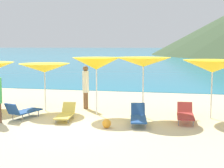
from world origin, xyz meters
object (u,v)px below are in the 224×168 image
lounge_chair_3 (138,116)px  lounge_chair_1 (66,114)px  umbrella_3 (143,62)px  beach_ball (107,124)px  umbrella_2 (96,64)px  umbrella_4 (213,66)px  lounge_chair_5 (23,111)px  beachgoer_2 (86,85)px  umbrella_1 (45,68)px  lounge_chair_4 (185,114)px

lounge_chair_3 → lounge_chair_1: bearing=170.4°
umbrella_3 → lounge_chair_1: size_ratio=1.61×
lounge_chair_3 → beach_ball: lounge_chair_3 is taller
umbrella_2 → beach_ball: 2.90m
umbrella_4 → lounge_chair_1: (-5.40, -1.41, -1.77)m
lounge_chair_3 → beach_ball: (-0.99, -0.76, -0.13)m
umbrella_3 → umbrella_4: bearing=7.1°
umbrella_2 → umbrella_3: (1.89, -0.08, 0.08)m
lounge_chair_5 → beach_ball: (3.48, -0.72, -0.15)m
lounge_chair_3 → beachgoer_2: beachgoer_2 is taller
umbrella_2 → umbrella_3: size_ratio=0.99×
umbrella_1 → lounge_chair_5: umbrella_1 is taller
lounge_chair_1 → beachgoer_2: bearing=81.2°
lounge_chair_1 → beach_ball: lounge_chair_1 is taller
beach_ball → umbrella_2: bearing=113.6°
umbrella_2 → lounge_chair_1: umbrella_2 is taller
umbrella_2 → lounge_chair_5: 3.41m
umbrella_2 → lounge_chair_5: size_ratio=1.46×
umbrella_4 → lounge_chair_1: 5.85m
umbrella_1 → lounge_chair_1: bearing=-45.2°
umbrella_2 → umbrella_4: bearing=3.0°
lounge_chair_3 → lounge_chair_4: bearing=11.9°
umbrella_2 → lounge_chair_3: 2.86m
beachgoer_2 → umbrella_2: bearing=-68.5°
umbrella_4 → lounge_chair_1: umbrella_4 is taller
beach_ball → umbrella_1: bearing=144.8°
umbrella_1 → beach_ball: umbrella_1 is taller
umbrella_1 → umbrella_2: umbrella_2 is taller
umbrella_4 → lounge_chair_5: (-7.11, -1.50, -1.71)m
umbrella_2 → beach_ball: size_ratio=7.57×
umbrella_1 → beach_ball: bearing=-35.2°
lounge_chair_5 → beachgoer_2: 3.06m
umbrella_4 → beach_ball: bearing=-148.5°
umbrella_2 → umbrella_1: bearing=172.7°
umbrella_2 → lounge_chair_3: umbrella_2 is taller
umbrella_1 → beach_ball: size_ratio=7.58×
umbrella_1 → umbrella_4: bearing=-0.6°
beach_ball → umbrella_3: bearing=61.5°
lounge_chair_3 → umbrella_2: bearing=138.2°
umbrella_1 → lounge_chair_3: umbrella_1 is taller
umbrella_2 → umbrella_3: umbrella_3 is taller
lounge_chair_1 → lounge_chair_3: size_ratio=0.88×
umbrella_3 → beachgoer_2: umbrella_3 is taller
lounge_chair_5 → beachgoer_2: beachgoer_2 is taller
lounge_chair_3 → lounge_chair_5: (-4.47, -0.04, 0.02)m
lounge_chair_3 → umbrella_4: bearing=20.3°
umbrella_1 → lounge_chair_5: (-0.25, -1.57, -1.55)m
lounge_chair_5 → beach_ball: size_ratio=5.17×
umbrella_2 → lounge_chair_4: umbrella_2 is taller
umbrella_4 → umbrella_1: bearing=179.4°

